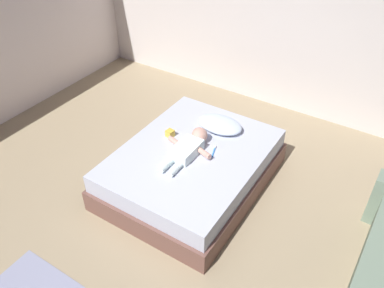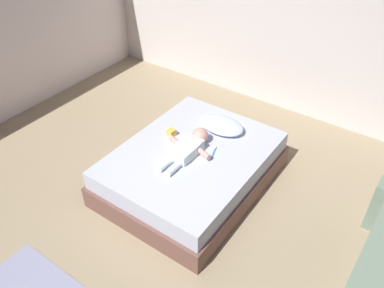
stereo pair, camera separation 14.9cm
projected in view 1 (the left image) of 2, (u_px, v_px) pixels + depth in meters
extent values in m
plane|color=#9A8868|center=(155.00, 255.00, 3.50)|extent=(8.00, 8.00, 0.00)
cube|color=silver|center=(297.00, 14.00, 4.71)|extent=(8.00, 0.12, 2.57)
cube|color=brown|center=(192.00, 175.00, 4.17)|extent=(1.40, 1.81, 0.24)
cube|color=silver|center=(192.00, 159.00, 4.03)|extent=(1.34, 1.74, 0.20)
ellipsoid|color=silver|center=(220.00, 124.00, 4.25)|extent=(0.51, 0.34, 0.11)
cube|color=white|center=(186.00, 150.00, 3.90)|extent=(0.21, 0.36, 0.11)
sphere|color=tan|center=(199.00, 135.00, 4.05)|extent=(0.17, 0.17, 0.17)
cylinder|color=tan|center=(175.00, 141.00, 4.01)|extent=(0.17, 0.10, 0.06)
cylinder|color=tan|center=(204.00, 153.00, 3.86)|extent=(0.17, 0.10, 0.06)
cylinder|color=white|center=(166.00, 165.00, 3.76)|extent=(0.06, 0.20, 0.06)
cylinder|color=white|center=(176.00, 169.00, 3.71)|extent=(0.06, 0.20, 0.06)
cube|color=#3280E5|center=(214.00, 152.00, 3.95)|extent=(0.06, 0.15, 0.01)
cube|color=white|center=(215.00, 147.00, 4.01)|extent=(0.02, 0.03, 0.01)
cube|color=gold|center=(170.00, 133.00, 4.15)|extent=(0.09, 0.09, 0.08)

